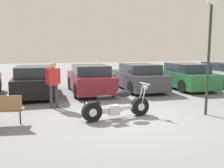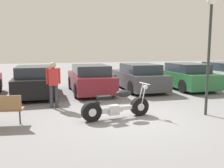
{
  "view_description": "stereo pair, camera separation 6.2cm",
  "coord_description": "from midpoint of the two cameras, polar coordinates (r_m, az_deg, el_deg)",
  "views": [
    {
      "loc": [
        -2.65,
        -7.31,
        2.21
      ],
      "look_at": [
        -0.13,
        1.71,
        0.85
      ],
      "focal_mm": 40.0,
      "sensor_mm": 36.0,
      "label": 1
    },
    {
      "loc": [
        -2.59,
        -7.33,
        2.21
      ],
      "look_at": [
        -0.13,
        1.71,
        0.85
      ],
      "focal_mm": 40.0,
      "sensor_mm": 36.0,
      "label": 2
    }
  ],
  "objects": [
    {
      "name": "parked_car_black",
      "position": [
        12.16,
        -17.42,
        0.58
      ],
      "size": [
        1.86,
        4.15,
        1.39
      ],
      "color": "black",
      "rests_on": "ground_plane"
    },
    {
      "name": "parked_car_green",
      "position": [
        14.19,
        16.07,
        1.68
      ],
      "size": [
        1.86,
        4.15,
        1.39
      ],
      "color": "#286B38",
      "rests_on": "ground_plane"
    },
    {
      "name": "motorcycle",
      "position": [
        7.86,
        0.66,
        -5.05
      ],
      "size": [
        2.28,
        0.76,
        1.07
      ],
      "color": "black",
      "rests_on": "ground_plane"
    },
    {
      "name": "lamp_post",
      "position": [
        8.69,
        21.3,
        10.89
      ],
      "size": [
        0.3,
        0.3,
        3.85
      ],
      "color": "#2D332D",
      "rests_on": "ground_plane"
    },
    {
      "name": "parked_car_dark_grey",
      "position": [
        13.23,
        5.85,
        1.51
      ],
      "size": [
        1.86,
        4.15,
        1.39
      ],
      "color": "#3D3D42",
      "rests_on": "ground_plane"
    },
    {
      "name": "parked_car_maroon",
      "position": [
        12.39,
        -5.25,
        1.06
      ],
      "size": [
        1.86,
        4.15,
        1.39
      ],
      "color": "maroon",
      "rests_on": "ground_plane"
    },
    {
      "name": "parked_car_white",
      "position": [
        15.95,
        23.54,
        2.01
      ],
      "size": [
        1.86,
        4.15,
        1.39
      ],
      "color": "white",
      "rests_on": "ground_plane"
    },
    {
      "name": "ground_plane",
      "position": [
        8.08,
        4.0,
        -7.63
      ],
      "size": [
        60.0,
        60.0,
        0.0
      ],
      "primitive_type": "plane",
      "color": "slate"
    },
    {
      "name": "person_standing",
      "position": [
        9.4,
        -13.44,
        0.71
      ],
      "size": [
        0.52,
        0.23,
        1.7
      ],
      "color": "#38383D",
      "rests_on": "ground_plane"
    }
  ]
}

